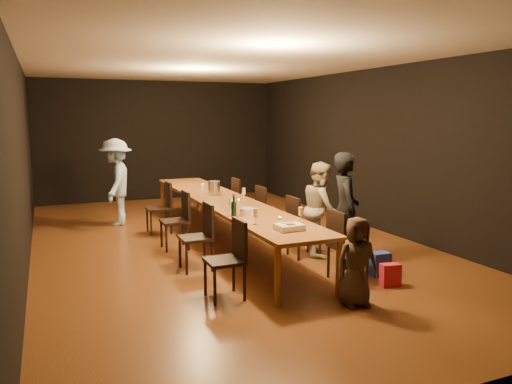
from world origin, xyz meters
name	(u,v)px	position (x,y,z in m)	size (l,w,h in m)	color
ground	(225,243)	(0.00, 0.00, 0.00)	(10.00, 10.00, 0.00)	#4E2713
room_shell	(224,119)	(0.00, 0.00, 2.08)	(6.04, 10.04, 3.02)	black
table	(224,202)	(0.00, 0.00, 0.70)	(0.90, 6.00, 0.75)	#935B2A
chair_right_0	(348,245)	(0.85, -2.40, 0.47)	(0.42, 0.42, 0.93)	black
chair_right_1	(304,226)	(0.85, -1.20, 0.47)	(0.42, 0.42, 0.93)	black
chair_right_2	(271,212)	(0.85, 0.00, 0.47)	(0.42, 0.42, 0.93)	black
chair_right_3	(245,202)	(0.85, 1.20, 0.47)	(0.42, 0.42, 0.93)	black
chair_left_0	(224,260)	(-0.85, -2.40, 0.47)	(0.42, 0.42, 0.93)	black
chair_left_1	(196,237)	(-0.85, -1.20, 0.47)	(0.42, 0.42, 0.93)	black
chair_left_2	(175,220)	(-0.85, 0.00, 0.47)	(0.42, 0.42, 0.93)	black
chair_left_3	(159,208)	(-0.85, 1.20, 0.47)	(0.42, 0.42, 0.93)	black
woman_birthday	(345,210)	(1.15, -1.85, 0.81)	(0.59, 0.39, 1.63)	black
woman_tan	(321,208)	(1.15, -1.18, 0.72)	(0.70, 0.54, 1.44)	#C4B293
man_blue	(116,182)	(-1.45, 2.23, 0.85)	(1.09, 0.63, 1.69)	#92B6E2
child	(357,262)	(0.44, -3.19, 0.51)	(0.50, 0.32, 1.02)	#3E2E22
gift_bag_red	(390,275)	(1.21, -2.83, 0.15)	(0.25, 0.13, 0.29)	red
gift_bag_blue	(380,264)	(1.34, -2.43, 0.16)	(0.26, 0.17, 0.32)	#283FB1
birthday_cake	(289,227)	(-0.02, -2.42, 0.79)	(0.33, 0.27, 0.08)	white
plate_stack	(247,212)	(-0.17, -1.44, 0.81)	(0.20, 0.20, 0.11)	white
champagne_bottle	(234,205)	(-0.35, -1.40, 0.91)	(0.07, 0.07, 0.31)	black
ice_bucket	(214,188)	(0.02, 0.61, 0.87)	(0.21, 0.21, 0.23)	silver
wineglass_0	(256,216)	(-0.27, -1.97, 0.85)	(0.06, 0.06, 0.21)	beige
wineglass_1	(301,215)	(0.31, -2.10, 0.85)	(0.06, 0.06, 0.21)	beige
wineglass_2	(231,205)	(-0.28, -1.07, 0.85)	(0.06, 0.06, 0.21)	silver
wineglass_3	(244,194)	(0.27, -0.19, 0.85)	(0.06, 0.06, 0.21)	beige
wineglass_4	(202,190)	(-0.24, 0.50, 0.85)	(0.06, 0.06, 0.21)	silver
wineglass_5	(217,187)	(0.13, 0.78, 0.85)	(0.06, 0.06, 0.21)	silver
tealight_near	(280,218)	(0.15, -1.81, 0.77)	(0.05, 0.05, 0.03)	#B2B7B2
tealight_mid	(239,201)	(0.15, -0.28, 0.77)	(0.05, 0.05, 0.03)	#B2B7B2
tealight_far	(203,185)	(0.15, 1.72, 0.77)	(0.05, 0.05, 0.03)	#B2B7B2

